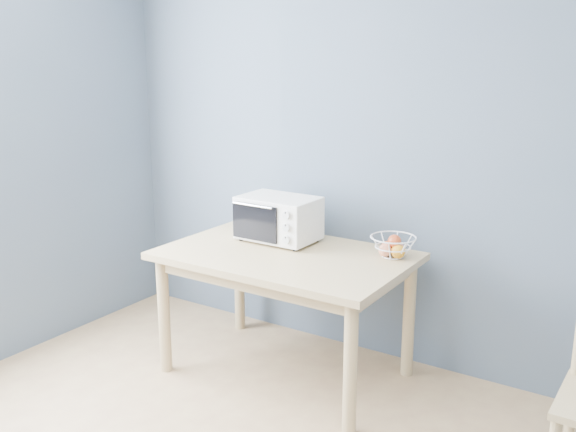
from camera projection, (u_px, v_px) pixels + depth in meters
The scene contains 4 objects.
room at pixel (96, 243), 1.94m from camera, with size 4.01×4.51×2.61m.
dining_table at pixel (286, 270), 3.70m from camera, with size 1.40×0.90×0.75m.
toaster_oven at pixel (276, 217), 3.89m from camera, with size 0.47×0.35×0.28m.
fruit_basket at pixel (393, 246), 3.58m from camera, with size 0.31×0.31×0.13m.
Camera 1 is at (1.49, -1.25, 1.85)m, focal length 40.00 mm.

